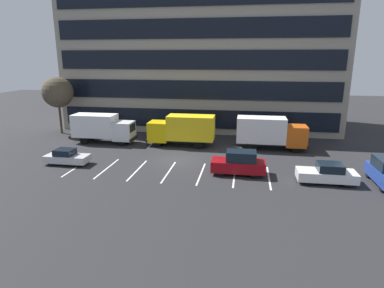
# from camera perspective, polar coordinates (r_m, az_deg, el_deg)

# --- Properties ---
(ground_plane) EXTENTS (120.00, 120.00, 0.00)m
(ground_plane) POSITION_cam_1_polar(r_m,az_deg,el_deg) (31.29, -2.71, -2.88)
(ground_plane) COLOR #262628
(office_building) EXTENTS (36.12, 13.42, 18.00)m
(office_building) POSITION_cam_1_polar(r_m,az_deg,el_deg) (47.49, 1.81, 14.24)
(office_building) COLOR gray
(office_building) RESTS_ON ground_plane
(lot_markings) EXTENTS (16.94, 5.40, 0.01)m
(lot_markings) POSITION_cam_1_polar(r_m,az_deg,el_deg) (28.32, -4.07, -4.84)
(lot_markings) COLOR silver
(lot_markings) RESTS_ON ground_plane
(box_truck_orange) EXTENTS (7.34, 2.43, 3.40)m
(box_truck_orange) POSITION_cam_1_polar(r_m,az_deg,el_deg) (35.60, 13.37, 2.11)
(box_truck_orange) COLOR #D85914
(box_truck_orange) RESTS_ON ground_plane
(box_truck_white) EXTENTS (7.02, 2.32, 3.25)m
(box_truck_white) POSITION_cam_1_polar(r_m,az_deg,el_deg) (38.63, -15.27, 2.85)
(box_truck_white) COLOR white
(box_truck_white) RESTS_ON ground_plane
(box_truck_yellow_all) EXTENTS (7.32, 2.42, 3.39)m
(box_truck_yellow_all) POSITION_cam_1_polar(r_m,az_deg,el_deg) (35.99, -1.66, 2.65)
(box_truck_yellow_all) COLOR yellow
(box_truck_yellow_all) RESTS_ON ground_plane
(suv_maroon) EXTENTS (4.46, 1.89, 2.02)m
(suv_maroon) POSITION_cam_1_polar(r_m,az_deg,el_deg) (27.71, 8.17, -3.29)
(suv_maroon) COLOR maroon
(suv_maroon) RESTS_ON ground_plane
(sedan_white) EXTENTS (4.45, 1.86, 1.59)m
(sedan_white) POSITION_cam_1_polar(r_m,az_deg,el_deg) (27.72, 22.39, -4.78)
(sedan_white) COLOR white
(sedan_white) RESTS_ON ground_plane
(sedan_silver) EXTENTS (3.95, 1.65, 1.41)m
(sedan_silver) POSITION_cam_1_polar(r_m,az_deg,el_deg) (32.17, -20.89, -2.13)
(sedan_silver) COLOR silver
(sedan_silver) RESTS_ON ground_plane
(bare_tree) EXTENTS (3.82, 3.82, 7.16)m
(bare_tree) POSITION_cam_1_polar(r_m,az_deg,el_deg) (44.80, -22.27, 8.29)
(bare_tree) COLOR #473323
(bare_tree) RESTS_ON ground_plane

